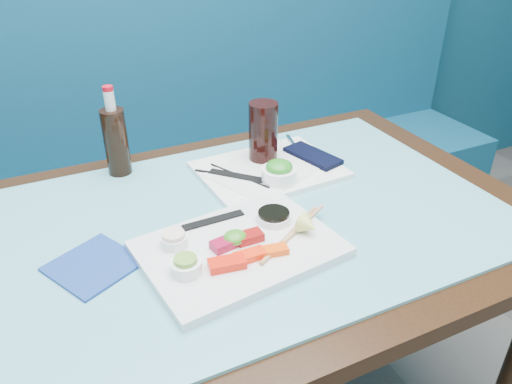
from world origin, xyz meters
name	(u,v)px	position (x,y,z in m)	size (l,w,h in m)	color
booth_bench	(153,194)	(0.00, 2.29, 0.37)	(3.00, 0.56, 1.17)	navy
dining_table	(237,251)	(0.00, 1.45, 0.67)	(1.40, 0.90, 0.75)	black
glass_top	(236,220)	(0.00, 1.45, 0.75)	(1.22, 0.76, 0.01)	#5BA8B6
sashimi_plate	(239,249)	(-0.04, 1.33, 0.77)	(0.39, 0.28, 0.02)	silver
salmon_left	(227,264)	(-0.09, 1.28, 0.79)	(0.07, 0.03, 0.02)	red
salmon_mid	(250,256)	(-0.04, 1.28, 0.79)	(0.06, 0.03, 0.02)	#FF2C0A
salmon_right	(273,250)	(0.01, 1.28, 0.79)	(0.06, 0.03, 0.01)	#FF4D0A
tuna_left	(225,244)	(-0.07, 1.34, 0.79)	(0.05, 0.03, 0.02)	maroon
tuna_right	(249,237)	(-0.02, 1.34, 0.79)	(0.06, 0.03, 0.02)	maroon
seaweed_garnish	(235,238)	(-0.05, 1.34, 0.79)	(0.05, 0.05, 0.03)	#37831E
ramekin_wasabi	(186,267)	(-0.17, 1.30, 0.79)	(0.06, 0.06, 0.03)	white
wasabi_fill	(185,260)	(-0.17, 1.30, 0.81)	(0.04, 0.04, 0.01)	#669F33
ramekin_ginger	(174,241)	(-0.16, 1.39, 0.79)	(0.05, 0.05, 0.02)	white
ginger_fill	(173,235)	(-0.16, 1.39, 0.80)	(0.05, 0.05, 0.01)	beige
soy_dish	(274,217)	(0.06, 1.38, 0.79)	(0.08, 0.08, 0.02)	white
soy_fill	(274,213)	(0.06, 1.38, 0.80)	(0.07, 0.07, 0.01)	black
lemon_wedge	(309,226)	(0.10, 1.30, 0.80)	(0.05, 0.05, 0.04)	#E0E56C
chopstick_sleeve	(213,220)	(-0.06, 1.44, 0.78)	(0.14, 0.02, 0.00)	black
wooden_chopstick_a	(290,234)	(0.07, 1.32, 0.78)	(0.01, 0.01, 0.24)	tan
wooden_chopstick_b	(294,232)	(0.08, 1.32, 0.78)	(0.01, 0.01, 0.25)	tan
serving_tray	(269,170)	(0.17, 1.62, 0.76)	(0.36, 0.27, 0.01)	white
paper_placemat	(269,167)	(0.17, 1.62, 0.77)	(0.30, 0.21, 0.00)	silver
seaweed_bowl	(279,175)	(0.16, 1.54, 0.79)	(0.09, 0.09, 0.04)	white
seaweed_salad	(279,167)	(0.16, 1.54, 0.81)	(0.07, 0.07, 0.03)	#24831E
cola_glass	(263,132)	(0.18, 1.67, 0.85)	(0.08, 0.08, 0.16)	black
navy_pouch	(313,156)	(0.30, 1.62, 0.78)	(0.07, 0.16, 0.01)	black
fork	(292,142)	(0.30, 1.72, 0.78)	(0.01, 0.01, 0.09)	silver
black_chopstick_a	(236,176)	(0.07, 1.61, 0.77)	(0.01, 0.01, 0.23)	black
black_chopstick_b	(239,176)	(0.08, 1.61, 0.77)	(0.01, 0.01, 0.20)	black
tray_sleeve	(238,176)	(0.07, 1.61, 0.77)	(0.03, 0.16, 0.00)	black
cola_bottle_body	(116,142)	(-0.19, 1.79, 0.85)	(0.06, 0.06, 0.18)	black
cola_bottle_neck	(110,100)	(-0.19, 1.79, 0.96)	(0.03, 0.03, 0.05)	silver
cola_bottle_cap	(108,88)	(-0.19, 1.79, 0.99)	(0.03, 0.03, 0.01)	red
blue_napkin	(94,265)	(-0.32, 1.42, 0.76)	(0.15, 0.15, 0.01)	navy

